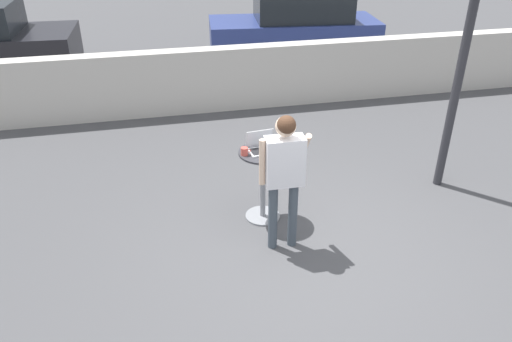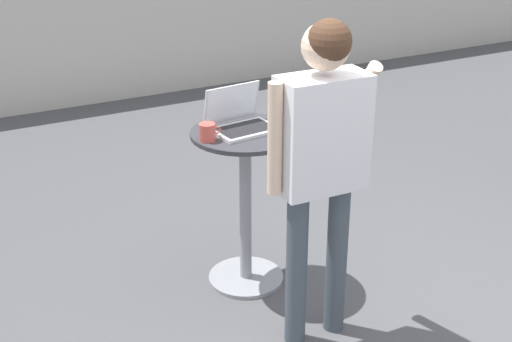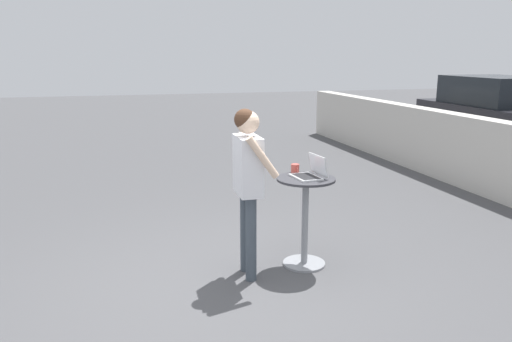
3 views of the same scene
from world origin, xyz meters
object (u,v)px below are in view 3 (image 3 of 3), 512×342
(cafe_table, at_px, (305,213))
(coffee_mug, at_px, (295,169))
(laptop, at_px, (310,173))
(standing_person, at_px, (248,171))
(parked_car_near_street, at_px, (498,114))

(cafe_table, relative_size, coffee_mug, 7.73)
(laptop, relative_size, standing_person, 0.22)
(standing_person, bearing_deg, laptop, 97.57)
(laptop, height_order, parked_car_near_street, parked_car_near_street)
(cafe_table, height_order, parked_car_near_street, parked_car_near_street)
(standing_person, bearing_deg, coffee_mug, 118.05)
(cafe_table, distance_m, laptop, 0.43)
(cafe_table, xyz_separation_m, parked_car_near_street, (-4.91, 6.69, 0.28))
(cafe_table, xyz_separation_m, laptop, (-0.01, 0.05, 0.43))
(laptop, bearing_deg, coffee_mug, -161.21)
(laptop, distance_m, standing_person, 0.71)
(coffee_mug, bearing_deg, cafe_table, 7.62)
(standing_person, xyz_separation_m, parked_car_near_street, (-4.99, 7.34, -0.23))
(laptop, xyz_separation_m, standing_person, (0.09, -0.70, 0.08))
(cafe_table, height_order, standing_person, standing_person)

